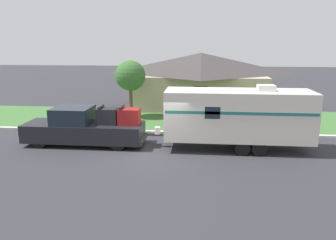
# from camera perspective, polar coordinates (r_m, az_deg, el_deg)

# --- Properties ---
(ground_plane) EXTENTS (120.00, 120.00, 0.00)m
(ground_plane) POSITION_cam_1_polar(r_m,az_deg,el_deg) (15.55, -1.29, -6.10)
(ground_plane) COLOR #2D2D33
(curb_strip) EXTENTS (80.00, 0.30, 0.14)m
(curb_strip) POSITION_cam_1_polar(r_m,az_deg,el_deg) (19.09, 0.04, -2.17)
(curb_strip) COLOR beige
(curb_strip) RESTS_ON ground_plane
(lawn_strip) EXTENTS (80.00, 7.00, 0.03)m
(lawn_strip) POSITION_cam_1_polar(r_m,az_deg,el_deg) (22.63, 0.93, 0.16)
(lawn_strip) COLOR #3D6B33
(lawn_strip) RESTS_ON ground_plane
(house_across_street) EXTENTS (10.95, 7.74, 4.36)m
(house_across_street) POSITION_cam_1_polar(r_m,az_deg,el_deg) (27.58, 5.68, 7.21)
(house_across_street) COLOR tan
(house_across_street) RESTS_ON ground_plane
(pickup_truck) EXTENTS (6.20, 1.96, 2.06)m
(pickup_truck) POSITION_cam_1_polar(r_m,az_deg,el_deg) (17.41, -14.16, -1.27)
(pickup_truck) COLOR black
(pickup_truck) RESTS_ON ground_plane
(travel_trailer) EXTENTS (8.01, 2.24, 3.21)m
(travel_trailer) POSITION_cam_1_polar(r_m,az_deg,el_deg) (16.32, 12.06, 0.89)
(travel_trailer) COLOR black
(travel_trailer) RESTS_ON ground_plane
(mailbox) EXTENTS (0.48, 0.20, 1.24)m
(mailbox) POSITION_cam_1_polar(r_m,az_deg,el_deg) (20.16, 20.83, 0.38)
(mailbox) COLOR brown
(mailbox) RESTS_ON ground_plane
(tree_in_yard) EXTENTS (2.10, 2.10, 4.00)m
(tree_in_yard) POSITION_cam_1_polar(r_m,az_deg,el_deg) (23.04, -6.58, 7.65)
(tree_in_yard) COLOR brown
(tree_in_yard) RESTS_ON ground_plane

